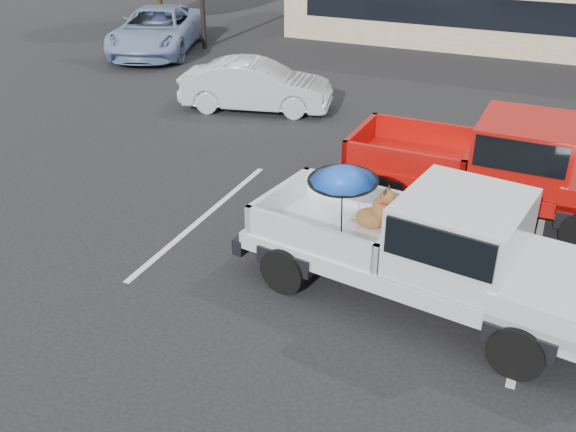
% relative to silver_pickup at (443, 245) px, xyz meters
% --- Properties ---
extents(ground, '(90.00, 90.00, 0.00)m').
position_rel_silver_pickup_xyz_m(ground, '(-1.72, -0.94, -1.05)').
color(ground, black).
rests_on(ground, ground).
extents(stripe_left, '(0.12, 5.00, 0.01)m').
position_rel_silver_pickup_xyz_m(stripe_left, '(-4.72, 1.06, -1.05)').
color(stripe_left, silver).
rests_on(stripe_left, ground).
extents(stripe_right, '(0.12, 5.00, 0.01)m').
position_rel_silver_pickup_xyz_m(stripe_right, '(1.28, 1.06, -1.05)').
color(stripe_right, silver).
rests_on(stripe_right, ground).
extents(silver_pickup, '(5.93, 2.82, 2.06)m').
position_rel_silver_pickup_xyz_m(silver_pickup, '(0.00, 0.00, 0.00)').
color(silver_pickup, black).
rests_on(silver_pickup, ground).
extents(red_pickup, '(5.92, 2.31, 1.93)m').
position_rel_silver_pickup_xyz_m(red_pickup, '(0.58, 3.55, 0.01)').
color(red_pickup, black).
rests_on(red_pickup, ground).
extents(silver_sedan, '(4.38, 2.36, 1.37)m').
position_rel_silver_pickup_xyz_m(silver_sedan, '(-6.66, 7.30, -0.37)').
color(silver_sedan, silver).
rests_on(silver_sedan, ground).
extents(blue_suv, '(4.37, 6.28, 1.59)m').
position_rel_silver_pickup_xyz_m(blue_suv, '(-13.01, 11.85, -0.26)').
color(blue_suv, '#7E92BD').
rests_on(blue_suv, ground).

